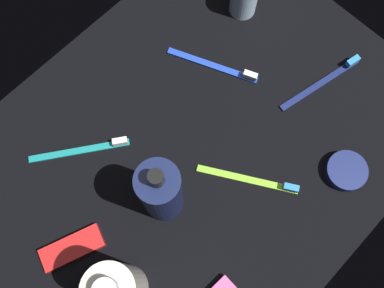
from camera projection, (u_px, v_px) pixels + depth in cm
name	position (u px, v px, depth cm)	size (l,w,h in cm)	color
ground_plane	(192.00, 150.00, 78.89)	(84.00, 64.00, 1.20)	black
lotion_bottle	(161.00, 192.00, 67.17)	(6.66, 6.66, 19.90)	#151E47
toothbrush_teal	(85.00, 149.00, 77.68)	(15.45, 11.29, 2.10)	teal
toothbrush_blue	(218.00, 66.00, 82.48)	(8.27, 16.99, 2.10)	blue
toothbrush_navy	(325.00, 80.00, 81.64)	(17.86, 4.92, 2.10)	navy
toothbrush_lime	(254.00, 180.00, 76.00)	(10.33, 16.03, 2.10)	#8CD133
snack_bar_red	(72.00, 248.00, 72.47)	(10.40, 4.00, 1.50)	red
cream_tin_left	(346.00, 171.00, 76.11)	(7.15, 7.15, 1.96)	navy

